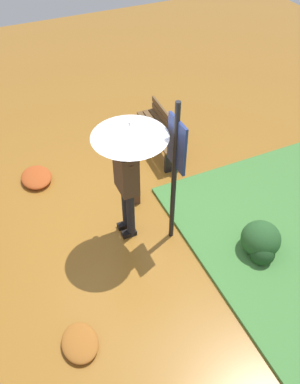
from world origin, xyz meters
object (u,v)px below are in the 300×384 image
(person_with_umbrella, at_px, (128,153))
(park_bench, at_px, (161,132))
(info_sign_post, at_px, (176,160))
(handbag, at_px, (134,193))

(person_with_umbrella, bearing_deg, park_bench, 142.70)
(person_with_umbrella, distance_m, info_sign_post, 0.61)
(person_with_umbrella, height_order, handbag, person_with_umbrella)
(person_with_umbrella, distance_m, handbag, 1.62)
(info_sign_post, xyz_separation_m, handbag, (-0.96, -0.22, -1.32))
(park_bench, bearing_deg, handbag, -43.89)
(handbag, height_order, park_bench, park_bench)
(person_with_umbrella, relative_size, info_sign_post, 0.89)
(person_with_umbrella, height_order, park_bench, person_with_umbrella)
(info_sign_post, distance_m, handbag, 1.65)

